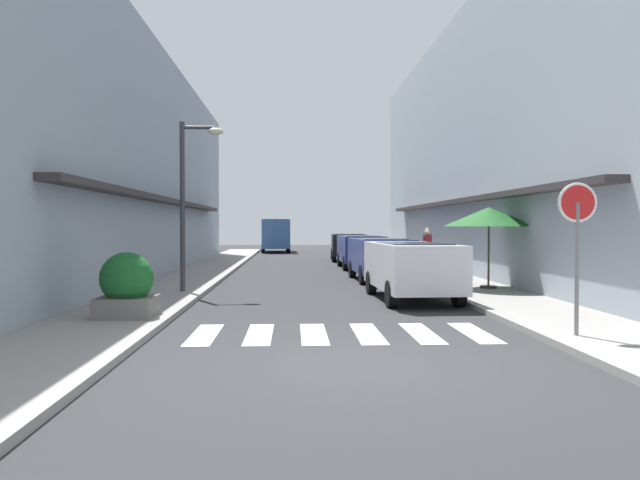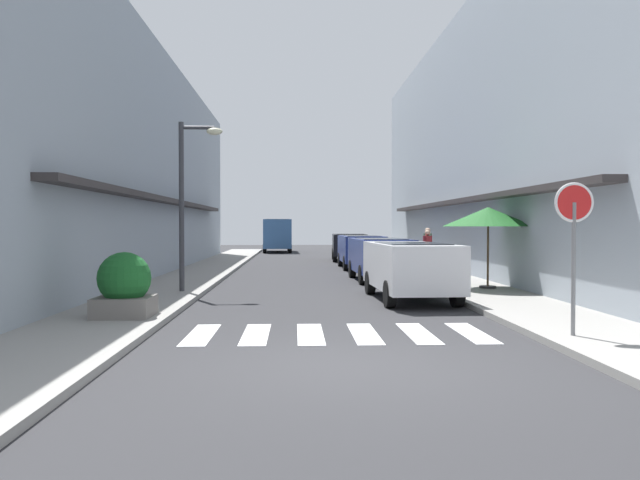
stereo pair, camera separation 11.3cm
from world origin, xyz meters
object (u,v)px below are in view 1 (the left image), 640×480
Objects in this scene: round_street_sign at (577,219)px; pedestrian_walking_near at (427,248)px; parked_car_near at (411,264)px; street_lamp at (190,186)px; parked_car_far at (360,248)px; pedestrian_walking_far at (427,251)px; parked_car_distant at (348,244)px; parked_car_mid at (380,254)px; delivery_van at (276,233)px; planter_corner at (127,287)px; cafe_umbrella at (489,217)px.

pedestrian_walking_near is (0.73, 14.76, -1.00)m from round_street_sign.
round_street_sign reaches higher than parked_car_near.
round_street_sign is 10.42m from street_lamp.
parked_car_near is at bearing -13.26° from street_lamp.
pedestrian_walking_far is (2.00, -4.63, 0.05)m from parked_car_far.
parked_car_mid is at bearing -90.00° from parked_car_distant.
pedestrian_walking_near is at bearing -31.02° from pedestrian_walking_far.
parked_car_mid is at bearing 36.65° from street_lamp.
parked_car_far is 18.04m from round_street_sign.
parked_car_near is 30.13m from delivery_van.
street_lamp reaches higher than pedestrian_walking_far.
round_street_sign is 14.81m from pedestrian_walking_near.
pedestrian_walking_far is at bearing 88.20° from round_street_sign.
street_lamp is 5.35m from planter_corner.
delivery_van is (-4.23, 11.52, 0.48)m from parked_car_distant.
parked_car_near is 6.31m from street_lamp.
parked_car_near and parked_car_mid have the same top height.
round_street_sign is 13.35m from pedestrian_walking_far.
street_lamp reaches higher than parked_car_far.
street_lamp reaches higher than round_street_sign.
parked_car_distant is at bearing 90.00° from parked_car_mid.
pedestrian_walking_far is at bearing -74.48° from delivery_van.
parked_car_near and parked_car_far have the same top height.
cafe_umbrella is at bearing 82.71° from round_street_sign.
street_lamp is 11.21m from pedestrian_walking_near.
parked_car_distant is 2.64× the size of pedestrian_walking_far.
cafe_umbrella is (8.38, 0.51, -0.83)m from street_lamp.
round_street_sign is at bearing -97.29° from cafe_umbrella.
street_lamp is at bearing -176.55° from cafe_umbrella.
pedestrian_walking_far is (7.81, 6.03, -2.01)m from street_lamp.
parked_car_far is 3.93m from pedestrian_walking_near.
delivery_van reaches higher than parked_car_distant.
pedestrian_walking_near is (6.54, -20.98, -0.39)m from delivery_van.
parked_car_mid is 2.64× the size of pedestrian_walking_far.
cafe_umbrella is 5.67m from pedestrian_walking_far.
parked_car_mid reaches higher than planter_corner.
pedestrian_walking_near is at bearing 55.04° from planter_corner.
delivery_van is 21.98m from pedestrian_walking_near.
parked_car_distant is (0.00, 6.28, -0.00)m from parked_car_far.
pedestrian_walking_near is (2.32, -3.18, 0.09)m from parked_car_far.
parked_car_far is at bearing 61.43° from street_lamp.
parked_car_near is 0.83× the size of delivery_van.
delivery_van is at bearing -3.30° from pedestrian_walking_far.
parked_car_distant is at bearing 73.90° from planter_corner.
parked_car_distant is 22.65m from planter_corner.
cafe_umbrella is (1.00, 7.79, 0.13)m from round_street_sign.
round_street_sign is at bearing 49.55° from pedestrian_walking_near.
round_street_sign is at bearing -86.26° from parked_car_distant.
delivery_van is at bearing 103.69° from cafe_umbrella.
planter_corner is (-7.86, 2.46, -1.31)m from round_street_sign.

